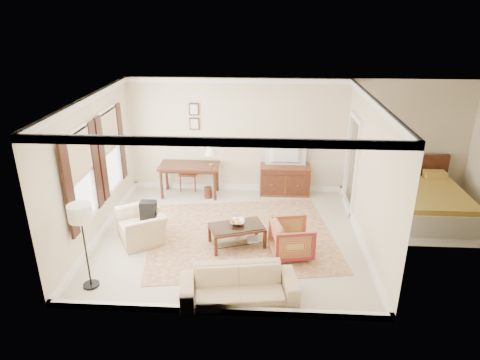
# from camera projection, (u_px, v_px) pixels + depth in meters

# --- Properties ---
(room_shell) EXTENTS (5.51, 5.01, 2.91)m
(room_shell) POSITION_uv_depth(u_px,v_px,m) (229.00, 121.00, 8.08)
(room_shell) COLOR beige
(room_shell) RESTS_ON ground
(annex_bedroom) EXTENTS (3.00, 2.70, 2.90)m
(annex_bedroom) POSITION_uv_depth(u_px,v_px,m) (430.00, 203.00, 9.71)
(annex_bedroom) COLOR beige
(annex_bedroom) RESTS_ON ground
(window_front) EXTENTS (0.12, 1.56, 1.80)m
(window_front) POSITION_uv_depth(u_px,v_px,m) (81.00, 177.00, 7.94)
(window_front) COLOR #CCB284
(window_front) RESTS_ON room_shell
(window_rear) EXTENTS (0.12, 1.56, 1.80)m
(window_rear) POSITION_uv_depth(u_px,v_px,m) (110.00, 150.00, 9.41)
(window_rear) COLOR #CCB284
(window_rear) RESTS_ON room_shell
(doorway) EXTENTS (0.10, 1.12, 2.25)m
(doorway) POSITION_uv_depth(u_px,v_px,m) (352.00, 166.00, 9.85)
(doorway) COLOR white
(doorway) RESTS_ON room_shell
(rug) EXTENTS (4.23, 3.78, 0.01)m
(rug) POSITION_uv_depth(u_px,v_px,m) (241.00, 235.00, 9.02)
(rug) COLOR maroon
(rug) RESTS_ON room_shell
(writing_desk) EXTENTS (1.49, 0.74, 0.81)m
(writing_desk) POSITION_uv_depth(u_px,v_px,m) (189.00, 169.00, 10.70)
(writing_desk) COLOR #4D2416
(writing_desk) RESTS_ON room_shell
(desk_chair) EXTENTS (0.49, 0.49, 1.05)m
(desk_chair) POSITION_uv_depth(u_px,v_px,m) (189.00, 170.00, 11.09)
(desk_chair) COLOR brown
(desk_chair) RESTS_ON room_shell
(desk_lamp) EXTENTS (0.32, 0.32, 0.50)m
(desk_lamp) POSITION_uv_depth(u_px,v_px,m) (211.00, 156.00, 10.53)
(desk_lamp) COLOR silver
(desk_lamp) RESTS_ON writing_desk
(framed_prints) EXTENTS (0.25, 0.04, 0.68)m
(framed_prints) POSITION_uv_depth(u_px,v_px,m) (194.00, 116.00, 10.62)
(framed_prints) COLOR #4D2416
(framed_prints) RESTS_ON room_shell
(sideboard) EXTENTS (1.25, 0.48, 0.77)m
(sideboard) POSITION_uv_depth(u_px,v_px,m) (285.00, 180.00, 10.87)
(sideboard) COLOR brown
(sideboard) RESTS_ON room_shell
(tv) EXTENTS (0.97, 0.56, 0.13)m
(tv) POSITION_uv_depth(u_px,v_px,m) (286.00, 148.00, 10.52)
(tv) COLOR black
(tv) RESTS_ON sideboard
(coffee_table) EXTENTS (1.20, 0.94, 0.45)m
(coffee_table) POSITION_uv_depth(u_px,v_px,m) (237.00, 230.00, 8.54)
(coffee_table) COLOR #4D2416
(coffee_table) RESTS_ON room_shell
(fruit_bowl) EXTENTS (0.42, 0.42, 0.10)m
(fruit_bowl) POSITION_uv_depth(u_px,v_px,m) (237.00, 221.00, 8.54)
(fruit_bowl) COLOR silver
(fruit_bowl) RESTS_ON coffee_table
(book_a) EXTENTS (0.20, 0.24, 0.38)m
(book_a) POSITION_uv_depth(u_px,v_px,m) (232.00, 236.00, 8.66)
(book_a) COLOR brown
(book_a) RESTS_ON coffee_table
(book_b) EXTENTS (0.28, 0.07, 0.38)m
(book_b) POSITION_uv_depth(u_px,v_px,m) (247.00, 239.00, 8.54)
(book_b) COLOR brown
(book_b) RESTS_ON coffee_table
(striped_armchair) EXTENTS (0.83, 0.87, 0.78)m
(striped_armchair) POSITION_uv_depth(u_px,v_px,m) (292.00, 237.00, 8.18)
(striped_armchair) COLOR maroon
(striped_armchair) RESTS_ON room_shell
(club_armchair) EXTENTS (1.06, 1.18, 0.87)m
(club_armchair) POSITION_uv_depth(u_px,v_px,m) (142.00, 221.00, 8.70)
(club_armchair) COLOR tan
(club_armchair) RESTS_ON room_shell
(backpack) EXTENTS (0.30, 0.37, 0.40)m
(backpack) POSITION_uv_depth(u_px,v_px,m) (148.00, 208.00, 8.70)
(backpack) COLOR black
(backpack) RESTS_ON club_armchair
(sofa) EXTENTS (1.96, 0.83, 0.74)m
(sofa) POSITION_uv_depth(u_px,v_px,m) (239.00, 281.00, 6.93)
(sofa) COLOR tan
(sofa) RESTS_ON room_shell
(floor_lamp) EXTENTS (0.38, 0.38, 1.56)m
(floor_lamp) POSITION_uv_depth(u_px,v_px,m) (81.00, 219.00, 6.92)
(floor_lamp) COLOR black
(floor_lamp) RESTS_ON room_shell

